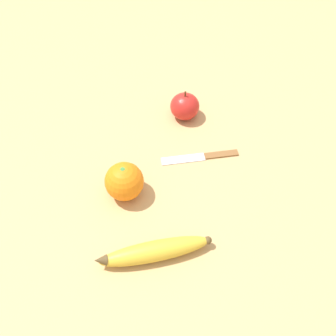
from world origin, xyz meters
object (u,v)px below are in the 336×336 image
Objects in this scene: orange at (124,181)px; apple at (185,106)px; banana at (154,251)px; paring_knife at (203,156)px.

apple is at bearing -120.57° from orange.
banana is 0.38m from apple.
apple is (-0.08, -0.37, 0.01)m from banana.
orange reaches higher than apple.
banana is 2.86× the size of apple.
paring_knife is at bearing -125.86° from banana.
apple is at bearing -112.61° from banana.
paring_knife is at bearing -150.99° from orange.
apple reaches higher than banana.
apple is at bearing 6.93° from paring_knife.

